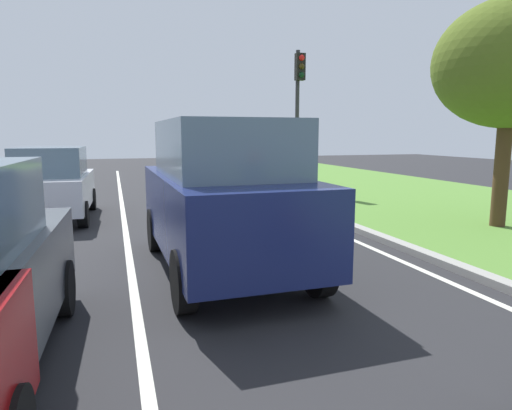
# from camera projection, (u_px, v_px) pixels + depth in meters

# --- Properties ---
(ground_plane) EXTENTS (60.00, 60.00, 0.00)m
(ground_plane) POSITION_uv_depth(u_px,v_px,m) (154.00, 220.00, 11.20)
(ground_plane) COLOR #262628
(lane_line_center) EXTENTS (0.12, 32.00, 0.01)m
(lane_line_center) POSITION_uv_depth(u_px,v_px,m) (124.00, 221.00, 10.99)
(lane_line_center) COLOR silver
(lane_line_center) RESTS_ON ground
(lane_line_right_edge) EXTENTS (0.12, 32.00, 0.01)m
(lane_line_right_edge) POSITION_uv_depth(u_px,v_px,m) (289.00, 212.00, 12.26)
(lane_line_right_edge) COLOR silver
(lane_line_right_edge) RESTS_ON ground
(grass_verge_right) EXTENTS (9.00, 48.00, 0.06)m
(grass_verge_right) POSITION_uv_depth(u_px,v_px,m) (440.00, 203.00, 13.71)
(grass_verge_right) COLOR #548433
(grass_verge_right) RESTS_ON ground
(curb_right) EXTENTS (0.24, 48.00, 0.12)m
(curb_right) POSITION_uv_depth(u_px,v_px,m) (306.00, 209.00, 12.40)
(curb_right) COLOR #9E9B93
(curb_right) RESTS_ON ground
(car_suv_ahead) EXTENTS (2.04, 4.53, 2.28)m
(car_suv_ahead) POSITION_uv_depth(u_px,v_px,m) (223.00, 195.00, 6.85)
(car_suv_ahead) COLOR navy
(car_suv_ahead) RESTS_ON ground
(car_hatchback_far) EXTENTS (1.82, 3.75, 1.78)m
(car_hatchback_far) POSITION_uv_depth(u_px,v_px,m) (53.00, 184.00, 11.04)
(car_hatchback_far) COLOR silver
(car_hatchback_far) RESTS_ON ground
(traffic_light_near_right) EXTENTS (0.32, 0.50, 4.96)m
(traffic_light_near_right) POSITION_uv_depth(u_px,v_px,m) (299.00, 96.00, 15.80)
(traffic_light_near_right) COLOR #2D2D2D
(traffic_light_near_right) RESTS_ON ground
(tree_roadside_near) EXTENTS (3.19, 3.19, 4.92)m
(tree_roadside_near) POSITION_uv_depth(u_px,v_px,m) (510.00, 65.00, 9.60)
(tree_roadside_near) COLOR #4C331E
(tree_roadside_near) RESTS_ON ground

